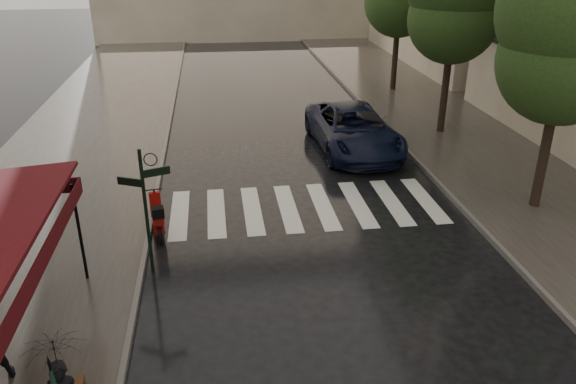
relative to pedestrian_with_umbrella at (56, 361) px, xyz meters
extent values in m
plane|color=black|center=(2.00, 1.98, -1.70)|extent=(120.00, 120.00, 0.00)
cube|color=#38332D|center=(-2.50, 13.98, -1.64)|extent=(6.00, 60.00, 0.12)
cube|color=#38332D|center=(12.25, 13.98, -1.64)|extent=(5.50, 60.00, 0.12)
cube|color=#595651|center=(0.55, 13.98, -1.63)|extent=(0.12, 60.00, 0.16)
cube|color=#595651|center=(9.45, 13.98, -1.63)|extent=(0.12, 60.00, 0.16)
cube|color=silver|center=(1.30, 7.98, -1.69)|extent=(0.50, 3.20, 0.01)
cube|color=silver|center=(2.35, 7.98, -1.69)|extent=(0.50, 3.20, 0.01)
cube|color=silver|center=(3.40, 7.98, -1.69)|extent=(0.50, 3.20, 0.01)
cube|color=silver|center=(4.45, 7.98, -1.69)|extent=(0.50, 3.20, 0.01)
cube|color=silver|center=(5.50, 7.98, -1.69)|extent=(0.50, 3.20, 0.01)
cube|color=silver|center=(6.55, 7.98, -1.69)|extent=(0.50, 3.20, 0.01)
cube|color=silver|center=(7.60, 7.98, -1.69)|extent=(0.50, 3.20, 0.01)
cube|color=silver|center=(8.65, 7.98, -1.69)|extent=(0.50, 3.20, 0.01)
cube|color=#460A11|center=(-0.52, 1.48, 0.65)|extent=(0.04, 7.00, 0.35)
cylinder|color=black|center=(-0.65, 4.73, -0.41)|extent=(0.07, 0.07, 2.35)
cylinder|color=black|center=(0.80, 4.98, -0.15)|extent=(0.08, 0.08, 3.10)
cube|color=black|center=(1.10, 4.98, 0.85)|extent=(0.62, 0.26, 0.18)
cube|color=black|center=(0.52, 4.98, 0.65)|extent=(0.56, 0.29, 0.18)
cylinder|color=black|center=(11.60, 6.98, 0.55)|extent=(0.28, 0.28, 4.26)
sphere|color=#183312|center=(11.60, 6.98, 2.60)|extent=(3.40, 3.40, 3.40)
sphere|color=#183312|center=(11.60, 6.98, 3.89)|extent=(3.80, 3.80, 3.80)
cylinder|color=black|center=(11.50, 13.98, 0.66)|extent=(0.28, 0.28, 4.48)
sphere|color=#183312|center=(11.50, 13.98, 2.82)|extent=(3.40, 3.40, 3.40)
cylinder|color=black|center=(11.70, 20.98, 0.60)|extent=(0.28, 0.28, 4.37)
sphere|color=#183312|center=(11.70, 20.98, 2.71)|extent=(3.40, 3.40, 3.40)
imported|color=black|center=(0.00, 0.00, 0.38)|extent=(0.95, 0.97, 0.82)
cylinder|color=black|center=(0.90, 6.33, -1.47)|extent=(0.17, 0.46, 0.45)
cylinder|color=black|center=(0.71, 7.49, -1.47)|extent=(0.17, 0.46, 0.45)
cube|color=maroon|center=(0.80, 6.94, -1.40)|extent=(0.46, 1.25, 0.09)
cube|color=maroon|center=(0.83, 6.70, -1.12)|extent=(0.36, 0.56, 0.26)
cube|color=maroon|center=(0.73, 7.36, -1.04)|extent=(0.32, 0.16, 0.71)
cylinder|color=black|center=(0.71, 7.45, -0.65)|extent=(0.43, 0.10, 0.03)
cube|color=black|center=(0.89, 6.36, -0.81)|extent=(0.34, 0.33, 0.26)
imported|color=black|center=(7.52, 12.61, -0.89)|extent=(2.89, 5.91, 1.62)
camera|label=1|loc=(2.45, -6.73, 5.54)|focal=35.00mm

